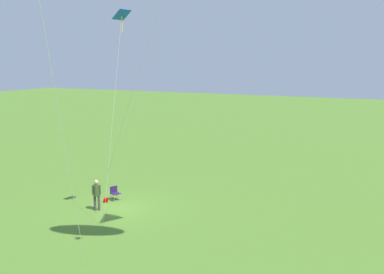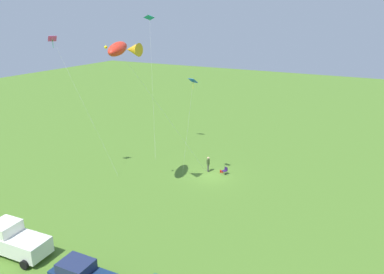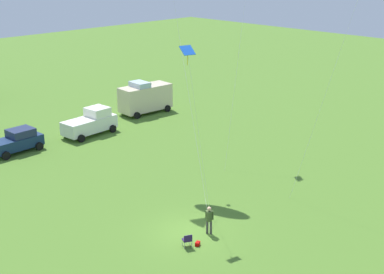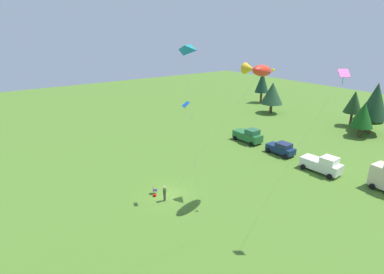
{
  "view_description": "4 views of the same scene",
  "coord_description": "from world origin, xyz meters",
  "px_view_note": "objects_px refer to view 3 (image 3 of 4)",
  "views": [
    {
      "loc": [
        20.12,
        14.17,
        8.33
      ],
      "look_at": [
        -0.41,
        4.36,
        4.35
      ],
      "focal_mm": 42.0,
      "sensor_mm": 36.0,
      "label": 1
    },
    {
      "loc": [
        -15.68,
        33.66,
        16.51
      ],
      "look_at": [
        0.02,
        4.36,
        5.66
      ],
      "focal_mm": 35.0,
      "sensor_mm": 36.0,
      "label": 2
    },
    {
      "loc": [
        -19.54,
        -19.84,
        15.58
      ],
      "look_at": [
        1.58,
        1.26,
        5.3
      ],
      "focal_mm": 50.0,
      "sensor_mm": 36.0,
      "label": 3
    },
    {
      "loc": [
        25.46,
        -14.78,
        17.3
      ],
      "look_at": [
        -1.96,
        4.68,
        5.34
      ],
      "focal_mm": 28.0,
      "sensor_mm": 36.0,
      "label": 4
    }
  ],
  "objects_px": {
    "folding_chair": "(187,240)",
    "van_camper_beige": "(145,97)",
    "kite_diamond_blue": "(188,58)",
    "backpack_on_grass": "(198,244)",
    "truck_white_pickup": "(91,123)",
    "car_navy_hatch": "(17,141)",
    "person_kite_flyer": "(209,218)"
  },
  "relations": [
    {
      "from": "backpack_on_grass",
      "to": "van_camper_beige",
      "type": "bearing_deg",
      "value": 55.88
    },
    {
      "from": "person_kite_flyer",
      "to": "truck_white_pickup",
      "type": "bearing_deg",
      "value": 43.36
    },
    {
      "from": "car_navy_hatch",
      "to": "van_camper_beige",
      "type": "distance_m",
      "value": 14.96
    },
    {
      "from": "kite_diamond_blue",
      "to": "backpack_on_grass",
      "type": "bearing_deg",
      "value": -126.54
    },
    {
      "from": "van_camper_beige",
      "to": "kite_diamond_blue",
      "type": "xyz_separation_m",
      "value": [
        -13.03,
        -19.49,
        8.35
      ]
    },
    {
      "from": "car_navy_hatch",
      "to": "truck_white_pickup",
      "type": "relative_size",
      "value": 0.83
    },
    {
      "from": "backpack_on_grass",
      "to": "kite_diamond_blue",
      "type": "distance_m",
      "value": 10.49
    },
    {
      "from": "truck_white_pickup",
      "to": "person_kite_flyer",
      "type": "bearing_deg",
      "value": -109.88
    },
    {
      "from": "backpack_on_grass",
      "to": "truck_white_pickup",
      "type": "relative_size",
      "value": 0.06
    },
    {
      "from": "folding_chair",
      "to": "kite_diamond_blue",
      "type": "relative_size",
      "value": 0.08
    },
    {
      "from": "person_kite_flyer",
      "to": "van_camper_beige",
      "type": "distance_m",
      "value": 25.82
    },
    {
      "from": "van_camper_beige",
      "to": "folding_chair",
      "type": "bearing_deg",
      "value": 58.69
    },
    {
      "from": "folding_chair",
      "to": "van_camper_beige",
      "type": "height_order",
      "value": "van_camper_beige"
    },
    {
      "from": "backpack_on_grass",
      "to": "truck_white_pickup",
      "type": "distance_m",
      "value": 21.79
    },
    {
      "from": "person_kite_flyer",
      "to": "van_camper_beige",
      "type": "height_order",
      "value": "van_camper_beige"
    },
    {
      "from": "backpack_on_grass",
      "to": "car_navy_hatch",
      "type": "relative_size",
      "value": 0.07
    },
    {
      "from": "folding_chair",
      "to": "truck_white_pickup",
      "type": "xyz_separation_m",
      "value": [
        7.72,
        20.28,
        0.61
      ]
    },
    {
      "from": "person_kite_flyer",
      "to": "car_navy_hatch",
      "type": "distance_m",
      "value": 20.64
    },
    {
      "from": "folding_chair",
      "to": "backpack_on_grass",
      "type": "distance_m",
      "value": 0.71
    },
    {
      "from": "folding_chair",
      "to": "kite_diamond_blue",
      "type": "distance_m",
      "value": 10.2
    },
    {
      "from": "van_camper_beige",
      "to": "kite_diamond_blue",
      "type": "height_order",
      "value": "kite_diamond_blue"
    },
    {
      "from": "truck_white_pickup",
      "to": "kite_diamond_blue",
      "type": "relative_size",
      "value": 0.48
    },
    {
      "from": "backpack_on_grass",
      "to": "car_navy_hatch",
      "type": "bearing_deg",
      "value": 89.34
    },
    {
      "from": "person_kite_flyer",
      "to": "kite_diamond_blue",
      "type": "relative_size",
      "value": 0.16
    },
    {
      "from": "truck_white_pickup",
      "to": "van_camper_beige",
      "type": "bearing_deg",
      "value": 8.72
    },
    {
      "from": "folding_chair",
      "to": "car_navy_hatch",
      "type": "height_order",
      "value": "car_navy_hatch"
    },
    {
      "from": "folding_chair",
      "to": "van_camper_beige",
      "type": "bearing_deg",
      "value": -9.04
    },
    {
      "from": "person_kite_flyer",
      "to": "backpack_on_grass",
      "type": "bearing_deg",
      "value": 167.24
    },
    {
      "from": "folding_chair",
      "to": "car_navy_hatch",
      "type": "relative_size",
      "value": 0.19
    },
    {
      "from": "car_navy_hatch",
      "to": "person_kite_flyer",
      "type": "bearing_deg",
      "value": -89.01
    },
    {
      "from": "van_camper_beige",
      "to": "person_kite_flyer",
      "type": "bearing_deg",
      "value": 62.0
    },
    {
      "from": "backpack_on_grass",
      "to": "car_navy_hatch",
      "type": "xyz_separation_m",
      "value": [
        0.24,
        21.06,
        0.84
      ]
    }
  ]
}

